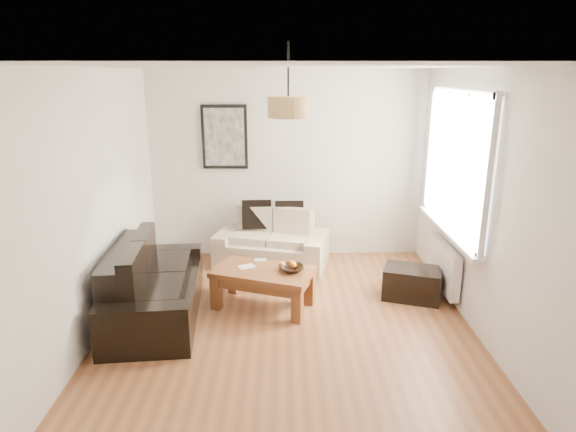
{
  "coord_description": "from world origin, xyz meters",
  "views": [
    {
      "loc": [
        -0.05,
        -4.51,
        2.55
      ],
      "look_at": [
        0.0,
        0.6,
        1.05
      ],
      "focal_mm": 30.62,
      "sensor_mm": 36.0,
      "label": 1
    }
  ],
  "objects_px": {
    "sofa_leather": "(155,282)",
    "coffee_table": "(263,288)",
    "loveseat_cream": "(272,240)",
    "ottoman": "(412,283)"
  },
  "relations": [
    {
      "from": "sofa_leather",
      "to": "coffee_table",
      "type": "height_order",
      "value": "sofa_leather"
    },
    {
      "from": "loveseat_cream",
      "to": "ottoman",
      "type": "height_order",
      "value": "loveseat_cream"
    },
    {
      "from": "sofa_leather",
      "to": "loveseat_cream",
      "type": "bearing_deg",
      "value": -45.62
    },
    {
      "from": "loveseat_cream",
      "to": "coffee_table",
      "type": "relative_size",
      "value": 1.35
    },
    {
      "from": "loveseat_cream",
      "to": "ottoman",
      "type": "relative_size",
      "value": 2.27
    },
    {
      "from": "coffee_table",
      "to": "ottoman",
      "type": "height_order",
      "value": "coffee_table"
    },
    {
      "from": "loveseat_cream",
      "to": "ottoman",
      "type": "distance_m",
      "value": 1.97
    },
    {
      "from": "sofa_leather",
      "to": "ottoman",
      "type": "distance_m",
      "value": 2.92
    },
    {
      "from": "loveseat_cream",
      "to": "coffee_table",
      "type": "height_order",
      "value": "loveseat_cream"
    },
    {
      "from": "sofa_leather",
      "to": "ottoman",
      "type": "bearing_deg",
      "value": -87.38
    }
  ]
}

